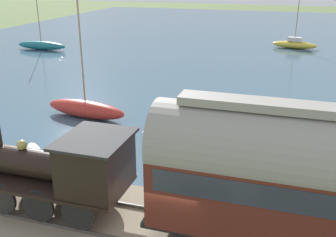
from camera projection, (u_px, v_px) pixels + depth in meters
The scene contains 10 objects.
harbor_water at pixel (266, 40), 51.33m from camera, with size 80.00×80.00×0.01m.
rail_embankment at pixel (168, 236), 13.15m from camera, with size 4.82×56.00×0.54m.
steam_locomotive at pixel (67, 167), 13.45m from camera, with size 2.49×6.04×3.34m.
passenger_coach at pixel (310, 178), 10.95m from camera, with size 2.44×9.44×4.70m.
sailboat_teal at pixel (42, 45), 44.85m from camera, with size 1.20×6.12×8.40m.
sailboat_yellow at pixel (294, 44), 45.66m from camera, with size 2.26×5.24×6.43m.
sailboat_red at pixel (86, 108), 24.15m from camera, with size 1.87×5.55×8.43m.
rowboat_off_pier at pixel (292, 126), 22.27m from camera, with size 1.62×2.22×0.53m.
rowboat_near_shore at pixel (35, 154), 19.14m from camera, with size 2.52×2.42×0.31m.
rowboat_far_out at pixel (168, 135), 21.14m from camera, with size 1.15×2.97×0.46m.
Camera 1 is at (-10.22, -3.29, 8.53)m, focal length 42.00 mm.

